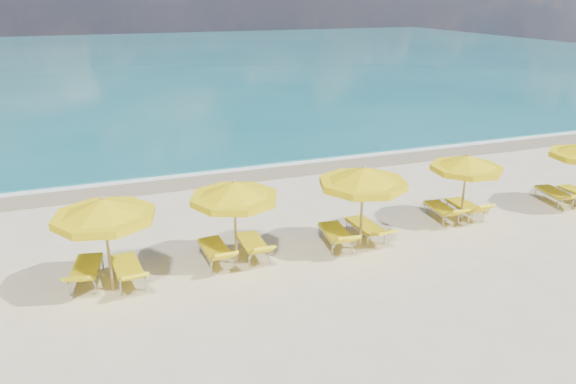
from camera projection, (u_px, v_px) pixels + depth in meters
name	position (u px, v px, depth m)	size (l,w,h in m)	color
ground_plane	(307.00, 250.00, 15.50)	(120.00, 120.00, 0.00)	beige
ocean	(128.00, 61.00, 57.74)	(120.00, 80.00, 0.30)	#13656D
wet_sand_band	(235.00, 174.00, 22.01)	(120.00, 2.60, 0.01)	tan
foam_line	(229.00, 168.00, 22.71)	(120.00, 1.20, 0.03)	white
whitecap_near	(69.00, 132.00, 28.45)	(14.00, 0.36, 0.05)	white
whitecap_far	(280.00, 94.00, 39.30)	(18.00, 0.30, 0.05)	white
umbrella_2	(104.00, 211.00, 12.71)	(2.69, 2.69, 2.40)	tan
umbrella_3	(234.00, 193.00, 14.09)	(2.31, 2.31, 2.31)	tan
umbrella_4	(363.00, 178.00, 14.85)	(2.64, 2.64, 2.43)	tan
umbrella_5	(467.00, 164.00, 16.79)	(2.71, 2.71, 2.19)	tan
lounger_2_left	(87.00, 275.00, 13.65)	(0.99, 2.03, 0.80)	#A5A8AD
lounger_2_right	(128.00, 274.00, 13.68)	(0.79, 2.00, 0.79)	#A5A8AD
lounger_3_left	(216.00, 255.00, 14.69)	(0.68, 1.90, 0.80)	#A5A8AD
lounger_3_right	(253.00, 249.00, 15.03)	(0.65, 1.87, 0.78)	#A5A8AD
lounger_4_left	(336.00, 239.00, 15.64)	(0.89, 2.00, 0.81)	#A5A8AD
lounger_4_right	(366.00, 231.00, 16.16)	(0.68, 1.92, 0.68)	#A5A8AD
lounger_5_left	(442.00, 213.00, 17.49)	(0.71, 1.79, 0.73)	#A5A8AD
lounger_5_right	(466.00, 210.00, 17.70)	(0.66, 1.78, 0.79)	#A5A8AD
lounger_6_left	(555.00, 197.00, 18.82)	(0.88, 1.94, 0.73)	#A5A8AD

